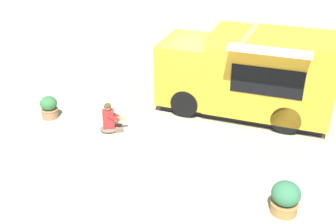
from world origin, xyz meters
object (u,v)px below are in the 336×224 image
object	(u,v)px
planter_flowering_near	(49,107)
planter_flowering_far	(285,198)
food_truck	(248,75)
person_customer	(110,121)

from	to	relation	value
planter_flowering_near	planter_flowering_far	size ratio (longest dim) A/B	0.93
food_truck	planter_flowering_near	distance (m)	5.98
planter_flowering_near	planter_flowering_far	world-z (taller)	planter_flowering_far
food_truck	planter_flowering_near	bearing A→B (deg)	-64.58
person_customer	planter_flowering_far	distance (m)	5.28
food_truck	planter_flowering_near	world-z (taller)	food_truck
person_customer	planter_flowering_near	distance (m)	2.06
person_customer	planter_flowering_far	world-z (taller)	person_customer
person_customer	planter_flowering_near	world-z (taller)	person_customer
food_truck	planter_flowering_far	world-z (taller)	food_truck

